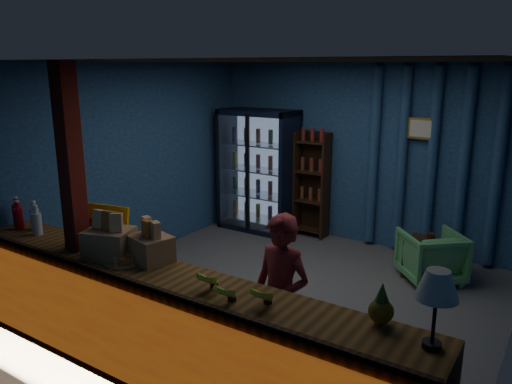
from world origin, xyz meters
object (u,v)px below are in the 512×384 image
at_px(green_chair, 431,256).
at_px(table_lamp, 437,288).
at_px(shopkeeper, 281,299).
at_px(pastry_tray, 126,258).

xyz_separation_m(green_chair, table_lamp, (0.76, -3.16, 1.02)).
distance_m(shopkeeper, green_chair, 2.77).
bearing_deg(shopkeeper, pastry_tray, -152.57).
distance_m(pastry_tray, table_lamp, 2.55).
bearing_deg(pastry_tray, green_chair, 61.25).
bearing_deg(green_chair, shopkeeper, 37.25).
distance_m(green_chair, pastry_tray, 3.71).
relative_size(shopkeeper, pastry_tray, 3.35).
distance_m(green_chair, table_lamp, 3.40).
bearing_deg(table_lamp, shopkeeper, 160.09).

